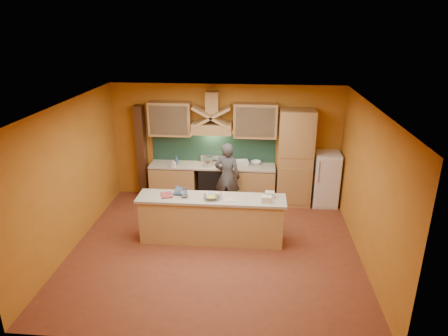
# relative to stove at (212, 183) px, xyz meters

# --- Properties ---
(floor) EXTENTS (5.50, 5.00, 0.01)m
(floor) POSITION_rel_stove_xyz_m (0.30, -2.20, -0.45)
(floor) COLOR brown
(floor) RESTS_ON ground
(ceiling) EXTENTS (5.50, 5.00, 0.01)m
(ceiling) POSITION_rel_stove_xyz_m (0.30, -2.20, 2.35)
(ceiling) COLOR white
(ceiling) RESTS_ON wall_back
(wall_back) EXTENTS (5.50, 0.02, 2.80)m
(wall_back) POSITION_rel_stove_xyz_m (0.30, 0.30, 0.95)
(wall_back) COLOR #C07825
(wall_back) RESTS_ON floor
(wall_front) EXTENTS (5.50, 0.02, 2.80)m
(wall_front) POSITION_rel_stove_xyz_m (0.30, -4.70, 0.95)
(wall_front) COLOR #C07825
(wall_front) RESTS_ON floor
(wall_left) EXTENTS (0.02, 5.00, 2.80)m
(wall_left) POSITION_rel_stove_xyz_m (-2.45, -2.20, 0.95)
(wall_left) COLOR #C07825
(wall_left) RESTS_ON floor
(wall_right) EXTENTS (0.02, 5.00, 2.80)m
(wall_right) POSITION_rel_stove_xyz_m (3.05, -2.20, 0.95)
(wall_right) COLOR #C07825
(wall_right) RESTS_ON floor
(base_cabinet_left) EXTENTS (1.10, 0.60, 0.86)m
(base_cabinet_left) POSITION_rel_stove_xyz_m (-0.95, 0.00, -0.02)
(base_cabinet_left) COLOR tan
(base_cabinet_left) RESTS_ON floor
(base_cabinet_right) EXTENTS (1.10, 0.60, 0.86)m
(base_cabinet_right) POSITION_rel_stove_xyz_m (0.95, 0.00, -0.02)
(base_cabinet_right) COLOR tan
(base_cabinet_right) RESTS_ON floor
(counter_top) EXTENTS (3.00, 0.62, 0.04)m
(counter_top) POSITION_rel_stove_xyz_m (-0.00, 0.00, 0.45)
(counter_top) COLOR #BAB19E
(counter_top) RESTS_ON base_cabinet_left
(stove) EXTENTS (0.60, 0.58, 0.90)m
(stove) POSITION_rel_stove_xyz_m (0.00, 0.00, 0.00)
(stove) COLOR black
(stove) RESTS_ON floor
(backsplash) EXTENTS (3.00, 0.03, 0.70)m
(backsplash) POSITION_rel_stove_xyz_m (-0.00, 0.28, 0.80)
(backsplash) COLOR #18362B
(backsplash) RESTS_ON wall_back
(range_hood) EXTENTS (0.92, 0.50, 0.24)m
(range_hood) POSITION_rel_stove_xyz_m (0.00, 0.05, 1.37)
(range_hood) COLOR tan
(range_hood) RESTS_ON wall_back
(hood_chimney) EXTENTS (0.30, 0.30, 0.50)m
(hood_chimney) POSITION_rel_stove_xyz_m (0.00, 0.15, 1.95)
(hood_chimney) COLOR tan
(hood_chimney) RESTS_ON wall_back
(upper_cabinet_left) EXTENTS (1.00, 0.35, 0.80)m
(upper_cabinet_left) POSITION_rel_stove_xyz_m (-1.00, 0.12, 1.55)
(upper_cabinet_left) COLOR tan
(upper_cabinet_left) RESTS_ON wall_back
(upper_cabinet_right) EXTENTS (1.00, 0.35, 0.80)m
(upper_cabinet_right) POSITION_rel_stove_xyz_m (1.00, 0.12, 1.55)
(upper_cabinet_right) COLOR tan
(upper_cabinet_right) RESTS_ON wall_back
(pantry_column) EXTENTS (0.80, 0.60, 2.30)m
(pantry_column) POSITION_rel_stove_xyz_m (1.95, 0.00, 0.70)
(pantry_column) COLOR tan
(pantry_column) RESTS_ON floor
(fridge) EXTENTS (0.58, 0.60, 1.30)m
(fridge) POSITION_rel_stove_xyz_m (2.70, 0.00, 0.20)
(fridge) COLOR white
(fridge) RESTS_ON floor
(trim_column_left) EXTENTS (0.20, 0.30, 2.30)m
(trim_column_left) POSITION_rel_stove_xyz_m (-1.75, 0.15, 0.70)
(trim_column_left) COLOR #472816
(trim_column_left) RESTS_ON floor
(island_body) EXTENTS (2.80, 0.55, 0.88)m
(island_body) POSITION_rel_stove_xyz_m (0.20, -1.90, -0.01)
(island_body) COLOR tan
(island_body) RESTS_ON floor
(island_top) EXTENTS (2.90, 0.62, 0.05)m
(island_top) POSITION_rel_stove_xyz_m (0.20, -1.90, 0.47)
(island_top) COLOR #BAB19E
(island_top) RESTS_ON island_body
(person) EXTENTS (0.64, 0.47, 1.63)m
(person) POSITION_rel_stove_xyz_m (0.40, -0.47, 0.36)
(person) COLOR #4C4C51
(person) RESTS_ON floor
(pot_large) EXTENTS (0.29, 0.29, 0.17)m
(pot_large) POSITION_rel_stove_xyz_m (-0.10, -0.05, 0.53)
(pot_large) COLOR silver
(pot_large) RESTS_ON stove
(pot_small) EXTENTS (0.26, 0.26, 0.14)m
(pot_small) POSITION_rel_stove_xyz_m (0.06, 0.07, 0.52)
(pot_small) COLOR #B1B1B8
(pot_small) RESTS_ON stove
(soap_bottle_a) EXTENTS (0.10, 0.10, 0.18)m
(soap_bottle_a) POSITION_rel_stove_xyz_m (-0.88, -0.23, 0.56)
(soap_bottle_a) COLOR white
(soap_bottle_a) RESTS_ON counter_top
(soap_bottle_b) EXTENTS (0.12, 0.12, 0.23)m
(soap_bottle_b) POSITION_rel_stove_xyz_m (-0.87, -0.01, 0.59)
(soap_bottle_b) COLOR #2E4E7F
(soap_bottle_b) RESTS_ON counter_top
(bowl_back) EXTENTS (0.29, 0.29, 0.08)m
(bowl_back) POSITION_rel_stove_xyz_m (1.04, 0.14, 0.51)
(bowl_back) COLOR white
(bowl_back) RESTS_ON counter_top
(dish_rack) EXTENTS (0.35, 0.30, 0.11)m
(dish_rack) POSITION_rel_stove_xyz_m (0.70, 0.07, 0.52)
(dish_rack) COLOR white
(dish_rack) RESTS_ON counter_top
(book_lower) EXTENTS (0.30, 0.34, 0.03)m
(book_lower) POSITION_rel_stove_xyz_m (-0.78, -1.93, 0.51)
(book_lower) COLOR #A23E39
(book_lower) RESTS_ON island_top
(book_upper) EXTENTS (0.23, 0.31, 0.02)m
(book_upper) POSITION_rel_stove_xyz_m (-0.56, -1.73, 0.53)
(book_upper) COLOR #3C5785
(book_upper) RESTS_ON island_top
(jar_large) EXTENTS (0.16, 0.16, 0.17)m
(jar_large) POSITION_rel_stove_xyz_m (-0.32, -1.94, 0.58)
(jar_large) COLOR silver
(jar_large) RESTS_ON island_top
(jar_small) EXTENTS (0.14, 0.14, 0.16)m
(jar_small) POSITION_rel_stove_xyz_m (-0.47, -1.80, 0.57)
(jar_small) COLOR white
(jar_small) RESTS_ON island_top
(kitchen_scale) EXTENTS (0.14, 0.14, 0.09)m
(kitchen_scale) POSITION_rel_stove_xyz_m (0.34, -1.93, 0.54)
(kitchen_scale) COLOR silver
(kitchen_scale) RESTS_ON island_top
(mixing_bowl) EXTENTS (0.34, 0.34, 0.07)m
(mixing_bowl) POSITION_rel_stove_xyz_m (0.21, -1.96, 0.53)
(mixing_bowl) COLOR white
(mixing_bowl) RESTS_ON island_top
(cloth) EXTENTS (0.25, 0.21, 0.01)m
(cloth) POSITION_rel_stove_xyz_m (0.55, -2.00, 0.50)
(cloth) COLOR beige
(cloth) RESTS_ON island_top
(grocery_bag_a) EXTENTS (0.19, 0.16, 0.12)m
(grocery_bag_a) POSITION_rel_stove_xyz_m (1.33, -1.80, 0.55)
(grocery_bag_a) COLOR beige
(grocery_bag_a) RESTS_ON island_top
(grocery_bag_b) EXTENTS (0.20, 0.16, 0.12)m
(grocery_bag_b) POSITION_rel_stove_xyz_m (1.27, -2.01, 0.55)
(grocery_bag_b) COLOR beige
(grocery_bag_b) RESTS_ON island_top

